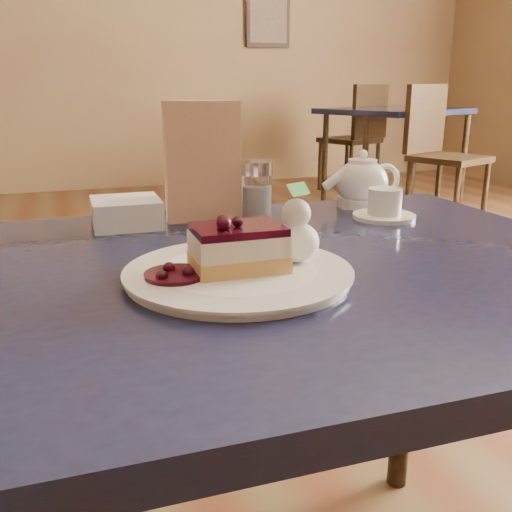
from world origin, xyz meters
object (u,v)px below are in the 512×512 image
object	(u,v)px
main_table	(229,319)
tea_set	(366,188)
dessert_plate	(238,274)
bg_table_far_right	(389,196)
cheesecake_slice	(238,248)

from	to	relation	value
main_table	tea_set	distance (m)	0.48
main_table	dessert_plate	bearing A→B (deg)	-90.00
bg_table_far_right	tea_set	bearing A→B (deg)	-144.46
tea_set	bg_table_far_right	world-z (taller)	tea_set
dessert_plate	tea_set	bearing A→B (deg)	41.75
dessert_plate	bg_table_far_right	distance (m)	4.22
cheesecake_slice	bg_table_far_right	size ratio (longest dim) A/B	0.06
bg_table_far_right	main_table	bearing A→B (deg)	-146.63
main_table	cheesecake_slice	world-z (taller)	cheesecake_slice
main_table	dessert_plate	size ratio (longest dim) A/B	4.09
tea_set	bg_table_far_right	distance (m)	3.75
dessert_plate	tea_set	size ratio (longest dim) A/B	1.27
main_table	cheesecake_slice	size ratio (longest dim) A/B	9.99
dessert_plate	cheesecake_slice	distance (m)	0.03
cheesecake_slice	tea_set	size ratio (longest dim) A/B	0.52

